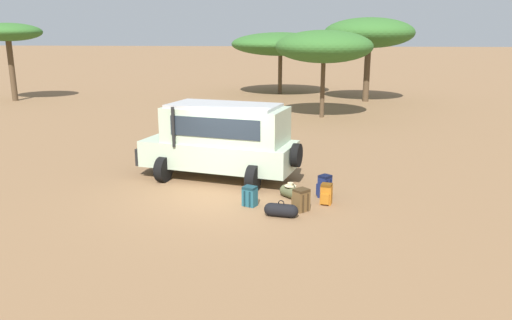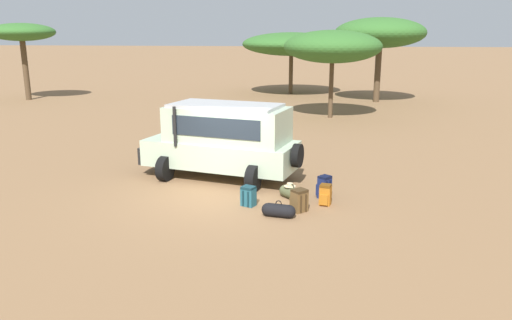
{
  "view_description": "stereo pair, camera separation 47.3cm",
  "coord_description": "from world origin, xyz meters",
  "views": [
    {
      "loc": [
        2.43,
        -13.52,
        4.63
      ],
      "look_at": [
        0.93,
        0.56,
        1.0
      ],
      "focal_mm": 35.0,
      "sensor_mm": 36.0,
      "label": 1
    },
    {
      "loc": [
        2.9,
        -13.46,
        4.63
      ],
      "look_at": [
        0.93,
        0.56,
        1.0
      ],
      "focal_mm": 35.0,
      "sensor_mm": 36.0,
      "label": 2
    }
  ],
  "objects": [
    {
      "name": "duffel_bag_low_black_case",
      "position": [
        2.03,
        0.11,
        0.18
      ],
      "size": [
        0.77,
        0.78,
        0.45
      ],
      "color": "#4C5133",
      "rests_on": "ground_plane"
    },
    {
      "name": "backpack_beside_front_wheel",
      "position": [
        0.89,
        -0.61,
        0.27
      ],
      "size": [
        0.44,
        0.45,
        0.56
      ],
      "color": "#235B6B",
      "rests_on": "ground_plane"
    },
    {
      "name": "backpack_near_rear_wheel",
      "position": [
        2.29,
        -0.87,
        0.3
      ],
      "size": [
        0.51,
        0.51,
        0.61
      ],
      "color": "brown",
      "rests_on": "ground_plane"
    },
    {
      "name": "duffel_bag_soft_canvas",
      "position": [
        1.79,
        -1.36,
        0.17
      ],
      "size": [
        0.9,
        0.43,
        0.45
      ],
      "color": "black",
      "rests_on": "ground_plane"
    },
    {
      "name": "acacia_tree_far_left",
      "position": [
        -17.96,
        19.23,
        4.58
      ],
      "size": [
        4.6,
        4.04,
        5.25
      ],
      "color": "brown",
      "rests_on": "ground_plane"
    },
    {
      "name": "acacia_tree_centre_back",
      "position": [
        3.16,
        14.48,
        3.87
      ],
      "size": [
        5.3,
        4.93,
        4.77
      ],
      "color": "brown",
      "rests_on": "ground_plane"
    },
    {
      "name": "backpack_cluster_center",
      "position": [
        2.97,
        -0.26,
        0.28
      ],
      "size": [
        0.35,
        0.41,
        0.59
      ],
      "color": "#B26619",
      "rests_on": "ground_plane"
    },
    {
      "name": "safari_vehicle",
      "position": [
        -0.32,
        1.95,
        1.29
      ],
      "size": [
        5.48,
        3.42,
        2.44
      ],
      "color": "#B2C6A8",
      "rests_on": "ground_plane"
    },
    {
      "name": "backpack_outermost",
      "position": [
        2.94,
        0.33,
        0.32
      ],
      "size": [
        0.46,
        0.45,
        0.66
      ],
      "color": "navy",
      "rests_on": "ground_plane"
    },
    {
      "name": "ground_plane",
      "position": [
        0.0,
        0.0,
        0.0
      ],
      "size": [
        320.0,
        320.0,
        0.0
      ],
      "primitive_type": "plane",
      "color": "olive"
    },
    {
      "name": "acacia_tree_left_mid",
      "position": [
        0.16,
        25.33,
        3.76
      ],
      "size": [
        7.45,
        7.63,
        4.64
      ],
      "color": "brown",
      "rests_on": "ground_plane"
    },
    {
      "name": "acacia_tree_right_mid",
      "position": [
        6.31,
        21.5,
        4.58
      ],
      "size": [
        6.0,
        5.71,
        5.6
      ],
      "color": "brown",
      "rests_on": "ground_plane"
    }
  ]
}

